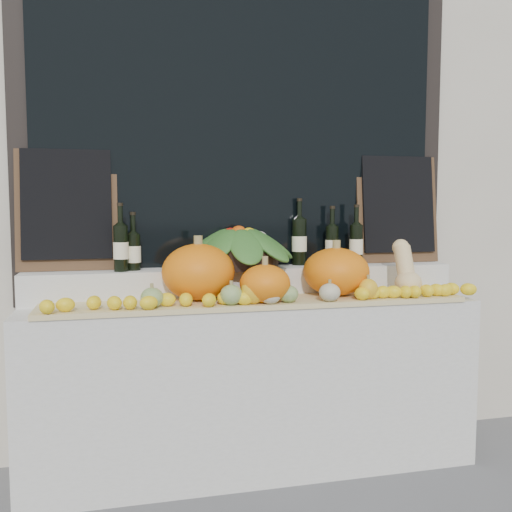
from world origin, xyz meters
TOP-DOWN VIEW (x-y plane):
  - storefront_facade at (0.00, 2.25)m, footprint 7.00×0.94m
  - display_sill at (0.00, 1.52)m, footprint 2.30×0.55m
  - rear_tier at (0.00, 1.68)m, footprint 2.30×0.25m
  - straw_bedding at (0.00, 1.40)m, footprint 2.10×0.32m
  - pumpkin_left at (-0.29, 1.47)m, footprint 0.39×0.39m
  - pumpkin_right at (0.43, 1.45)m, footprint 0.39×0.39m
  - pumpkin_center at (0.02, 1.33)m, footprint 0.33×0.33m
  - butternut_squash at (0.80, 1.39)m, footprint 0.14×0.21m
  - decorative_gourds at (0.03, 1.30)m, footprint 1.17×0.14m
  - lemon_heap at (0.00, 1.29)m, footprint 2.20×0.16m
  - produce_bowl at (-0.04, 1.66)m, footprint 0.64×0.64m
  - wine_bottle_far_left at (-0.66, 1.63)m, footprint 0.08×0.08m
  - wine_bottle_near_left at (-0.59, 1.67)m, footprint 0.08×0.08m
  - wine_bottle_tall at (0.31, 1.72)m, footprint 0.08×0.08m
  - wine_bottle_near_right at (0.49, 1.68)m, footprint 0.08×0.08m
  - wine_bottle_far_right at (0.63, 1.65)m, footprint 0.08×0.08m
  - chalkboard_left at (-0.92, 1.74)m, footprint 0.50×0.10m
  - chalkboard_right at (0.92, 1.74)m, footprint 0.50×0.10m

SIDE VIEW (x-z plane):
  - display_sill at x=0.00m, z-range 0.00..0.88m
  - straw_bedding at x=0.00m, z-range 0.88..0.90m
  - lemon_heap at x=0.00m, z-range 0.91..0.97m
  - decorative_gourds at x=0.03m, z-range 0.88..1.03m
  - rear_tier at x=0.00m, z-range 0.88..1.04m
  - pumpkin_center at x=0.02m, z-range 0.91..1.09m
  - butternut_squash at x=0.80m, z-range 0.88..1.17m
  - pumpkin_right at x=0.43m, z-range 0.91..1.15m
  - pumpkin_left at x=-0.29m, z-range 0.91..1.18m
  - wine_bottle_near_left at x=-0.59m, z-range 0.99..1.29m
  - produce_bowl at x=-0.04m, z-range 1.03..1.27m
  - wine_bottle_near_right at x=0.49m, z-range 0.99..1.32m
  - wine_bottle_far_right at x=0.63m, z-range 0.99..1.33m
  - wine_bottle_far_left at x=-0.66m, z-range 0.99..1.33m
  - wine_bottle_tall at x=0.31m, z-range 0.99..1.36m
  - chalkboard_left at x=-0.92m, z-range 1.05..1.67m
  - chalkboard_right at x=0.92m, z-range 1.05..1.67m
  - storefront_facade at x=0.00m, z-range 0.00..4.50m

